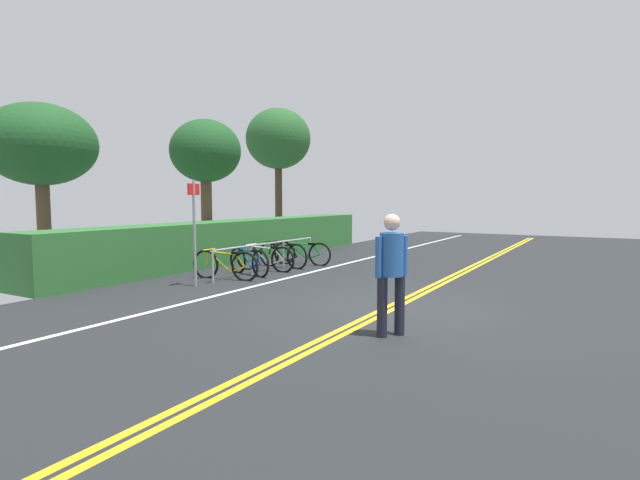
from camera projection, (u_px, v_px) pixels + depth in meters
name	position (u px, v px, depth m)	size (l,w,h in m)	color
ground_plane	(391.00, 309.00, 8.50)	(38.22, 12.04, 0.05)	#232628
centre_line_yellow_inner	(395.00, 308.00, 8.46)	(34.40, 0.10, 0.00)	gold
centre_line_yellow_outer	(386.00, 307.00, 8.54)	(34.40, 0.10, 0.00)	gold
bike_lane_stripe_white	(240.00, 290.00, 10.16)	(34.40, 0.12, 0.00)	white
bike_rack	(268.00, 250.00, 12.69)	(4.16, 0.05, 0.74)	#9EA0A5
bicycle_0	(225.00, 265.00, 11.43)	(0.46, 1.74, 0.72)	black
bicycle_1	(249.00, 262.00, 12.14)	(0.60, 1.58, 0.70)	black
bicycle_2	(265.00, 258.00, 12.77)	(0.46, 1.75, 0.71)	black
bicycle_3	(283.00, 255.00, 13.44)	(0.46, 1.69, 0.72)	black
bicycle_4	(302.00, 253.00, 13.94)	(0.46, 1.75, 0.70)	black
pedestrian	(391.00, 266.00, 6.69)	(0.41, 0.33, 1.66)	#1E1E2D
sign_post_near	(194.00, 223.00, 10.48)	(0.36, 0.07, 2.23)	gray
hedge_backdrop	(237.00, 240.00, 15.11)	(13.11, 1.20, 1.20)	#2D6B30
tree_near_left	(40.00, 146.00, 11.81)	(2.58, 2.58, 4.11)	brown
tree_mid	(206.00, 153.00, 15.48)	(2.19, 2.19, 4.31)	brown
tree_far_right	(278.00, 140.00, 20.36)	(2.65, 2.65, 5.52)	#473323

